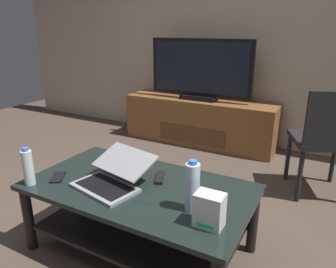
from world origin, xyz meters
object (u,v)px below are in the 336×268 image
object	(u,v)px
laptop	(113,176)
water_bottle_far	(28,167)
router_box	(209,210)
tv_remote	(160,177)
television	(200,71)
cell_phone	(58,177)
media_cabinet	(199,121)
water_bottle_near	(192,187)
dining_chair	(326,137)
coffee_table	(139,205)

from	to	relation	value
laptop	water_bottle_far	distance (m)	0.48
router_box	tv_remote	xyz separation A→B (m)	(-0.43, 0.30, -0.07)
television	router_box	distance (m)	2.32
laptop	router_box	world-z (taller)	laptop
water_bottle_far	cell_phone	xyz separation A→B (m)	(0.08, 0.13, -0.10)
television	water_bottle_far	bearing A→B (deg)	-92.69
cell_phone	media_cabinet	bearing A→B (deg)	55.72
water_bottle_near	dining_chair	bearing A→B (deg)	68.63
router_box	water_bottle_far	bearing A→B (deg)	-173.81
media_cabinet	router_box	bearing A→B (deg)	-65.70
media_cabinet	water_bottle_near	size ratio (longest dim) A/B	6.57
television	media_cabinet	bearing A→B (deg)	90.00
media_cabinet	cell_phone	world-z (taller)	media_cabinet
dining_chair	water_bottle_far	bearing A→B (deg)	-133.53
router_box	cell_phone	xyz separation A→B (m)	(-0.98, 0.02, -0.08)
water_bottle_near	media_cabinet	bearing A→B (deg)	112.25
television	water_bottle_near	size ratio (longest dim) A/B	4.43
water_bottle_far	coffee_table	bearing A→B (deg)	27.32
media_cabinet	laptop	distance (m)	2.05
coffee_table	dining_chair	world-z (taller)	dining_chair
coffee_table	water_bottle_near	size ratio (longest dim) A/B	4.84
media_cabinet	laptop	world-z (taller)	laptop
router_box	tv_remote	bearing A→B (deg)	145.17
water_bottle_near	cell_phone	bearing A→B (deg)	-175.37
laptop	cell_phone	size ratio (longest dim) A/B	3.13
media_cabinet	laptop	bearing A→B (deg)	-80.80
dining_chair	media_cabinet	bearing A→B (deg)	152.67
water_bottle_far	television	bearing A→B (deg)	87.31
media_cabinet	television	size ratio (longest dim) A/B	1.48
coffee_table	media_cabinet	xyz separation A→B (m)	(-0.45, 1.94, -0.04)
television	cell_phone	bearing A→B (deg)	-90.67
laptop	television	bearing A→B (deg)	99.30
water_bottle_far	router_box	bearing A→B (deg)	6.19
media_cabinet	cell_phone	bearing A→B (deg)	-90.66
laptop	tv_remote	bearing A→B (deg)	45.41
laptop	cell_phone	bearing A→B (deg)	-165.81
laptop	tv_remote	size ratio (longest dim) A/B	2.74
coffee_table	water_bottle_near	world-z (taller)	water_bottle_near
cell_phone	router_box	bearing A→B (deg)	-34.58
media_cabinet	coffee_table	bearing A→B (deg)	-76.79
router_box	water_bottle_near	xyz separation A→B (m)	(-0.12, 0.09, 0.05)
router_box	water_bottle_near	distance (m)	0.16
media_cabinet	laptop	size ratio (longest dim) A/B	3.99
water_bottle_far	tv_remote	world-z (taller)	water_bottle_far
router_box	television	bearing A→B (deg)	114.52
router_box	cell_phone	world-z (taller)	router_box
laptop	media_cabinet	bearing A→B (deg)	99.20
water_bottle_near	cell_phone	xyz separation A→B (m)	(-0.85, -0.07, -0.12)
router_box	water_bottle_far	xyz separation A→B (m)	(-1.06, -0.11, 0.02)
water_bottle_far	tv_remote	size ratio (longest dim) A/B	1.40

